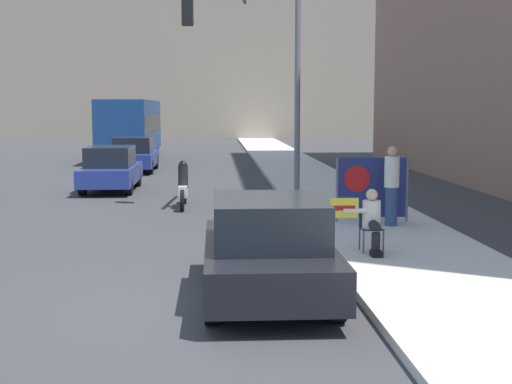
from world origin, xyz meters
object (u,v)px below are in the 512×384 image
at_px(protest_banner, 372,188).
at_px(car_on_road_midblock, 134,155).
at_px(parked_car_curbside, 268,249).
at_px(city_bus_on_road, 131,126).
at_px(motorcycle_on_road, 183,188).
at_px(seated_protester, 371,219).
at_px(traffic_light_pole, 258,56).
at_px(car_on_road_nearest, 111,169).
at_px(jogger_on_sidewalk, 392,185).

height_order(protest_banner, car_on_road_midblock, protest_banner).
xyz_separation_m(parked_car_curbside, city_bus_on_road, (-5.35, 29.12, 1.11)).
xyz_separation_m(protest_banner, motorcycle_on_road, (-4.61, 3.69, -0.39)).
distance_m(seated_protester, traffic_light_pole, 8.06).
xyz_separation_m(city_bus_on_road, motorcycle_on_road, (3.67, -19.25, -1.29)).
bearing_deg(seated_protester, car_on_road_nearest, 141.89).
distance_m(traffic_light_pole, parked_car_curbside, 10.27).
xyz_separation_m(car_on_road_nearest, motorcycle_on_road, (2.65, -4.27, -0.19)).
bearing_deg(car_on_road_midblock, motorcycle_on_road, -77.12).
relative_size(seated_protester, car_on_road_nearest, 0.28).
distance_m(jogger_on_sidewalk, motorcycle_on_road, 6.57).
bearing_deg(motorcycle_on_road, car_on_road_nearest, 121.77).
height_order(jogger_on_sidewalk, city_bus_on_road, city_bus_on_road).
bearing_deg(parked_car_curbside, car_on_road_nearest, 107.00).
distance_m(car_on_road_nearest, city_bus_on_road, 15.05).
bearing_deg(car_on_road_nearest, jogger_on_sidewalk, -48.53).
bearing_deg(motorcycle_on_road, parked_car_curbside, -80.35).
height_order(seated_protester, jogger_on_sidewalk, jogger_on_sidewalk).
relative_size(jogger_on_sidewalk, motorcycle_on_road, 0.82).
height_order(parked_car_curbside, motorcycle_on_road, parked_car_curbside).
bearing_deg(protest_banner, parked_car_curbside, -115.35).
distance_m(protest_banner, motorcycle_on_road, 5.92).
distance_m(seated_protester, jogger_on_sidewalk, 3.23).
bearing_deg(motorcycle_on_road, protest_banner, -38.70).
distance_m(parked_car_curbside, city_bus_on_road, 29.63).
height_order(city_bus_on_road, motorcycle_on_road, city_bus_on_road).
height_order(protest_banner, motorcycle_on_road, protest_banner).
height_order(protest_banner, car_on_road_nearest, protest_banner).
bearing_deg(car_on_road_nearest, traffic_light_pole, -43.45).
bearing_deg(protest_banner, car_on_road_midblock, 115.35).
relative_size(jogger_on_sidewalk, car_on_road_nearest, 0.42).
height_order(traffic_light_pole, city_bus_on_road, traffic_light_pole).
bearing_deg(seated_protester, parked_car_curbside, -106.74).
height_order(parked_car_curbside, car_on_road_midblock, car_on_road_midblock).
bearing_deg(city_bus_on_road, seated_protester, -74.30).
height_order(traffic_light_pole, car_on_road_nearest, traffic_light_pole).
height_order(jogger_on_sidewalk, motorcycle_on_road, jogger_on_sidewalk).
relative_size(traffic_light_pole, parked_car_curbside, 1.46).
distance_m(seated_protester, city_bus_on_road, 27.61).
bearing_deg(car_on_road_midblock, parked_car_curbside, -78.59).
height_order(car_on_road_nearest, car_on_road_midblock, car_on_road_midblock).
xyz_separation_m(seated_protester, jogger_on_sidewalk, (1.14, 3.00, 0.30)).
distance_m(jogger_on_sidewalk, car_on_road_nearest, 11.45).
height_order(seated_protester, protest_banner, protest_banner).
height_order(car_on_road_midblock, city_bus_on_road, city_bus_on_road).
relative_size(car_on_road_nearest, motorcycle_on_road, 1.94).
bearing_deg(traffic_light_pole, city_bus_on_road, 106.52).
xyz_separation_m(jogger_on_sidewalk, car_on_road_midblock, (-7.60, 15.97, -0.31)).
relative_size(traffic_light_pole, car_on_road_nearest, 1.42).
bearing_deg(motorcycle_on_road, jogger_on_sidewalk, -41.09).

